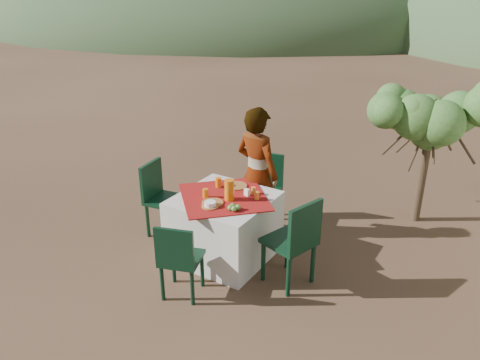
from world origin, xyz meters
name	(u,v)px	position (x,y,z in m)	size (l,w,h in m)	color
ground	(259,263)	(0.00, 0.00, 0.00)	(160.00, 160.00, 0.00)	#3A281A
table	(224,226)	(-0.43, -0.06, 0.38)	(1.30, 1.30, 0.76)	silver
chair_far	(264,185)	(-0.46, 0.93, 0.52)	(0.50, 0.50, 0.93)	black
chair_near	(179,258)	(-0.37, -0.96, 0.47)	(0.50, 0.50, 0.85)	black
chair_left	(160,195)	(-1.42, -0.03, 0.52)	(0.49, 0.49, 0.94)	black
chair_right	(295,239)	(0.52, -0.16, 0.55)	(0.58, 0.58, 1.00)	black
person	(257,173)	(-0.37, 0.59, 0.83)	(0.61, 0.40, 1.66)	#8C6651
shrub_tree	(436,124)	(1.34, 2.09, 1.34)	(1.44, 1.41, 1.69)	#453522
hill_near_left	(250,18)	(-18.00, 30.00, 0.00)	(40.00, 40.00, 16.00)	#39512D
hill_far_center	(477,10)	(-4.00, 52.00, 0.00)	(60.00, 60.00, 24.00)	gray
plate_far	(236,186)	(-0.46, 0.25, 0.77)	(0.26, 0.26, 0.01)	brown
plate_near	(213,203)	(-0.44, -0.26, 0.77)	(0.24, 0.24, 0.01)	brown
glass_far	(219,182)	(-0.63, 0.13, 0.82)	(0.07, 0.07, 0.12)	orange
glass_near	(205,193)	(-0.59, -0.19, 0.81)	(0.07, 0.07, 0.11)	orange
juice_pitcher	(229,190)	(-0.33, -0.09, 0.88)	(0.11, 0.11, 0.24)	orange
bowl_plate	(210,206)	(-0.41, -0.35, 0.77)	(0.19, 0.19, 0.01)	brown
white_bowl	(210,204)	(-0.41, -0.35, 0.80)	(0.13, 0.13, 0.05)	white
jar_left	(257,196)	(-0.08, 0.08, 0.81)	(0.06, 0.06, 0.09)	orange
jar_right	(253,191)	(-0.19, 0.18, 0.80)	(0.05, 0.05, 0.08)	orange
napkin_holder	(247,192)	(-0.22, 0.10, 0.80)	(0.06, 0.04, 0.08)	white
fruit_cluster	(234,207)	(-0.15, -0.28, 0.79)	(0.13, 0.12, 0.06)	#5B9135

